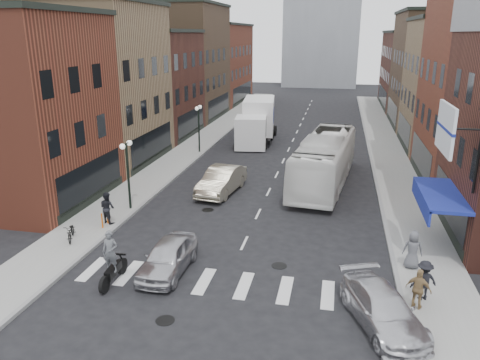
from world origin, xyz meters
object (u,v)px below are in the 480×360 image
at_px(bike_rack, 105,219).
at_px(box_truck, 257,121).
at_px(parked_bicycle, 71,232).
at_px(streetlamp_near, 127,163).
at_px(streetlamp_far, 199,120).
at_px(motorcycle_rider, 111,259).
at_px(sedan_left_far, 222,181).
at_px(billboard_sign, 448,130).
at_px(sedan_left_near, 168,257).
at_px(ped_right_b, 419,289).
at_px(ped_right_a, 424,280).
at_px(ped_left_solo, 107,208).
at_px(curb_car, 383,309).
at_px(transit_bus, 325,160).
at_px(ped_right_c, 413,250).

distance_m(bike_rack, box_truck, 22.64).
height_order(bike_rack, parked_bicycle, parked_bicycle).
height_order(streetlamp_near, bike_rack, streetlamp_near).
xyz_separation_m(streetlamp_far, motorcycle_rider, (2.87, -21.96, -1.81)).
bearing_deg(box_truck, sedan_left_far, -95.55).
distance_m(billboard_sign, sedan_left_near, 12.83).
distance_m(billboard_sign, box_truck, 26.25).
bearing_deg(motorcycle_rider, ped_right_b, -2.97).
distance_m(motorcycle_rider, ped_right_b, 11.99).
relative_size(motorcycle_rider, ped_right_a, 1.48).
relative_size(billboard_sign, motorcycle_rider, 1.56).
distance_m(sedan_left_near, ped_left_solo, 6.54).
distance_m(billboard_sign, curb_car, 7.92).
bearing_deg(curb_car, bike_rack, 134.83).
bearing_deg(transit_bus, bike_rack, -130.71).
bearing_deg(ped_right_b, box_truck, -44.36).
height_order(motorcycle_rider, curb_car, motorcycle_rider).
distance_m(streetlamp_far, parked_bicycle, 18.84).
relative_size(motorcycle_rider, curb_car, 0.52).
distance_m(billboard_sign, bike_rack, 17.14).
height_order(billboard_sign, parked_bicycle, billboard_sign).
height_order(motorcycle_rider, transit_bus, transit_bus).
bearing_deg(motorcycle_rider, transit_bus, 57.59).
bearing_deg(motorcycle_rider, parked_bicycle, 134.44).
xyz_separation_m(streetlamp_near, parked_bicycle, (-0.98, -4.67, -2.34)).
distance_m(motorcycle_rider, sedan_left_near, 2.41).
distance_m(streetlamp_far, ped_right_c, 23.73).
xyz_separation_m(bike_rack, ped_left_solo, (-0.03, 0.42, 0.46)).
bearing_deg(transit_bus, billboard_sign, -58.42).
bearing_deg(streetlamp_near, box_truck, 78.28).
distance_m(sedan_left_near, ped_right_a, 10.40).
height_order(sedan_left_far, ped_left_solo, ped_left_solo).
xyz_separation_m(sedan_left_far, ped_right_c, (10.63, -8.43, 0.17)).
height_order(motorcycle_rider, sedan_left_far, motorcycle_rider).
bearing_deg(motorcycle_rider, ped_right_c, 11.84).
distance_m(sedan_left_near, sedan_left_far, 10.71).
bearing_deg(ped_right_a, transit_bus, -93.53).
bearing_deg(bike_rack, motorcycle_rider, -59.70).
relative_size(sedan_left_near, curb_car, 0.92).
height_order(parked_bicycle, ped_right_c, ped_right_c).
bearing_deg(parked_bicycle, motorcycle_rider, -64.55).
relative_size(curb_car, parked_bicycle, 2.84).
bearing_deg(ped_left_solo, bike_rack, 116.44).
xyz_separation_m(streetlamp_far, sedan_left_far, (4.44, -9.80, -2.08)).
bearing_deg(streetlamp_far, ped_right_a, -53.93).
bearing_deg(ped_right_b, ped_left_solo, 4.73).
relative_size(parked_bicycle, ped_right_b, 1.01).
height_order(sedan_left_near, sedan_left_far, sedan_left_far).
distance_m(streetlamp_near, bike_rack, 3.59).
bearing_deg(sedan_left_near, ped_right_b, -4.53).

